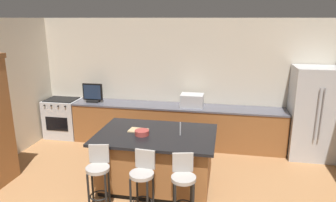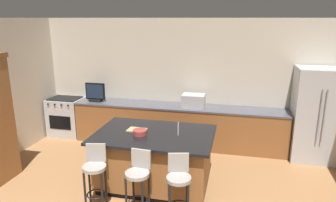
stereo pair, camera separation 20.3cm
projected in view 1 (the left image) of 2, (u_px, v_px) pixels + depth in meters
wall_back at (182, 81)px, 6.95m from camera, size 6.95×0.12×2.75m
counter_back at (176, 125)px, 6.84m from camera, size 4.65×0.62×0.90m
kitchen_island at (156, 159)px, 5.16m from camera, size 1.93×1.31×0.93m
refrigerator at (313, 113)px, 6.15m from camera, size 0.89×0.79×1.84m
range_oven at (63, 118)px, 7.34m from camera, size 0.77×0.63×0.92m
microwave at (192, 100)px, 6.63m from camera, size 0.48×0.36×0.27m
tv_monitor at (93, 94)px, 6.97m from camera, size 0.46×0.16×0.43m
sink_faucet_back at (184, 100)px, 6.76m from camera, size 0.02×0.02×0.24m
sink_faucet_island at (180, 129)px, 4.94m from camera, size 0.02×0.02×0.22m
bar_stool_left at (99, 173)px, 4.45m from camera, size 0.35×0.36×0.98m
bar_stool_center at (143, 179)px, 4.31m from camera, size 0.34×0.35×0.97m
bar_stool_right at (183, 182)px, 4.23m from camera, size 0.35×0.37×0.96m
fruit_bowl at (142, 133)px, 4.97m from camera, size 0.23×0.23×0.08m
cutting_board at (138, 130)px, 5.16m from camera, size 0.32×0.24×0.02m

